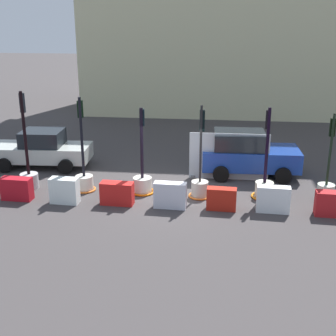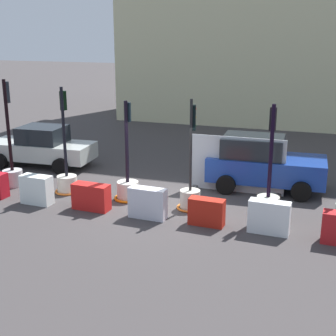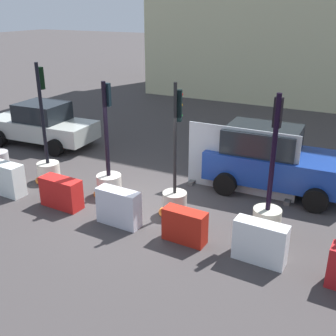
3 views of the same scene
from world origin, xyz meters
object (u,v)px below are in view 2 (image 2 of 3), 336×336
object	(u,v)px
construction_barrier_4	(207,212)
construction_barrier_2	(91,197)
traffic_light_3	(190,192)
car_silver_hatchback	(41,147)
construction_barrier_5	(269,217)
car_blue_estate	(263,163)
traffic_light_0	(12,167)
traffic_light_2	(128,184)
traffic_light_4	(268,198)
construction_barrier_3	(148,203)
construction_barrier_1	(37,190)
traffic_light_1	(67,177)

from	to	relation	value
construction_barrier_4	construction_barrier_2	bearing A→B (deg)	179.16
traffic_light_3	car_silver_hatchback	xyz separation A→B (m)	(-6.93, 2.70, 0.24)
traffic_light_3	construction_barrier_2	xyz separation A→B (m)	(-2.80, -1.02, -0.12)
construction_barrier_2	car_silver_hatchback	world-z (taller)	car_silver_hatchback
construction_barrier_5	car_blue_estate	world-z (taller)	car_blue_estate
traffic_light_0	construction_barrier_4	size ratio (longest dim) A/B	3.66
traffic_light_2	traffic_light_4	xyz separation A→B (m)	(4.41, 0.04, 0.01)
traffic_light_0	construction_barrier_4	xyz separation A→B (m)	(7.21, -1.21, -0.31)
traffic_light_2	car_silver_hatchback	world-z (taller)	traffic_light_2
construction_barrier_2	construction_barrier_5	world-z (taller)	construction_barrier_5
construction_barrier_3	construction_barrier_4	distance (m)	1.73
traffic_light_3	traffic_light_4	size ratio (longest dim) A/B	1.02
construction_barrier_2	car_silver_hatchback	size ratio (longest dim) A/B	0.27
construction_barrier_1	construction_barrier_4	size ratio (longest dim) A/B	1.00
traffic_light_2	construction_barrier_2	bearing A→B (deg)	-120.03
traffic_light_1	car_blue_estate	distance (m)	6.60
traffic_light_0	construction_barrier_5	xyz separation A→B (m)	(8.91, -1.20, -0.24)
traffic_light_2	construction_barrier_1	bearing A→B (deg)	-153.20
traffic_light_3	construction_barrier_3	distance (m)	1.46
construction_barrier_2	construction_barrier_3	size ratio (longest dim) A/B	1.04
construction_barrier_1	construction_barrier_5	bearing A→B (deg)	0.35
traffic_light_1	construction_barrier_2	distance (m)	1.90
traffic_light_4	construction_barrier_2	size ratio (longest dim) A/B	2.83
traffic_light_2	construction_barrier_1	xyz separation A→B (m)	(-2.52, -1.27, -0.05)
construction_barrier_1	car_blue_estate	world-z (taller)	car_blue_estate
construction_barrier_5	traffic_light_3	bearing A→B (deg)	156.69
traffic_light_1	traffic_light_3	xyz separation A→B (m)	(4.30, -0.14, -0.03)
construction_barrier_2	construction_barrier_4	world-z (taller)	construction_barrier_2
construction_barrier_4	traffic_light_2	bearing A→B (deg)	156.91
construction_barrier_4	car_blue_estate	xyz separation A→B (m)	(1.00, 3.74, 0.51)
construction_barrier_3	construction_barrier_5	world-z (taller)	construction_barrier_3
traffic_light_0	traffic_light_3	distance (m)	6.44
traffic_light_4	construction_barrier_1	xyz separation A→B (m)	(-6.93, -1.31, -0.07)
traffic_light_3	construction_barrier_4	world-z (taller)	traffic_light_3
construction_barrier_5	traffic_light_4	bearing A→B (deg)	98.36
construction_barrier_5	car_blue_estate	distance (m)	3.83
construction_barrier_1	construction_barrier_5	distance (m)	7.11
car_silver_hatchback	car_blue_estate	size ratio (longest dim) A/B	1.09
construction_barrier_4	traffic_light_1	bearing A→B (deg)	166.57
construction_barrier_1	construction_barrier_2	bearing A→B (deg)	2.84
traffic_light_0	car_silver_hatchback	size ratio (longest dim) A/B	0.86
construction_barrier_3	traffic_light_2	bearing A→B (deg)	132.57
traffic_light_3	construction_barrier_4	size ratio (longest dim) A/B	3.32
traffic_light_0	traffic_light_1	world-z (taller)	traffic_light_0
car_silver_hatchback	traffic_light_2	bearing A→B (deg)	-27.83
construction_barrier_4	construction_barrier_5	size ratio (longest dim) A/B	0.91
traffic_light_3	construction_barrier_1	world-z (taller)	traffic_light_3
traffic_light_0	construction_barrier_2	xyz separation A→B (m)	(3.63, -1.16, -0.29)
construction_barrier_5	traffic_light_0	bearing A→B (deg)	172.31
traffic_light_2	construction_barrier_4	xyz separation A→B (m)	(2.90, -1.23, -0.12)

